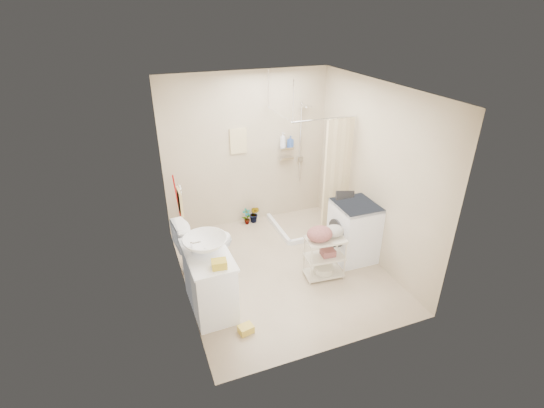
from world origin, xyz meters
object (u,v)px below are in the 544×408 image
(toilet, at_px, (204,243))
(laundry_rack, at_px, (325,254))
(washing_machine, at_px, (355,231))
(vanity, at_px, (210,281))

(toilet, distance_m, laundry_rack, 1.72)
(toilet, xyz_separation_m, washing_machine, (2.18, -0.52, 0.04))
(washing_machine, relative_size, laundry_rack, 1.21)
(vanity, distance_m, laundry_rack, 1.65)
(vanity, relative_size, toilet, 1.12)
(vanity, height_order, laundry_rack, vanity)
(washing_machine, distance_m, laundry_rack, 0.72)
(vanity, bearing_deg, laundry_rack, 0.58)
(washing_machine, xyz_separation_m, laundry_rack, (-0.65, -0.28, -0.08))
(washing_machine, height_order, laundry_rack, washing_machine)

